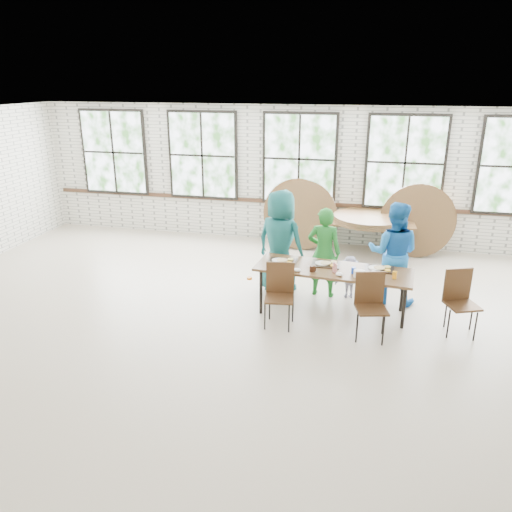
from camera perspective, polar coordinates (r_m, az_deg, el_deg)
The scene contains 13 objects.
room at distance 11.01m, azimuth 4.97°, elevation 10.76°, with size 12.00×12.00×12.00m.
dining_table at distance 7.82m, azimuth 8.81°, elevation -1.79°, with size 2.46×1.01×0.74m.
chair_near_left at distance 7.45m, azimuth 2.73°, elevation -3.79°, with size 0.47×0.46×0.95m.
chair_near_right at distance 7.28m, azimuth 12.94°, elevation -4.89°, with size 0.51×0.50×0.95m.
chair_spare at distance 7.79m, azimuth 22.25°, elevation -4.25°, with size 0.54×0.53×0.95m.
adult_teal at distance 8.48m, azimuth 2.80°, elevation 1.61°, with size 0.88×0.57×1.79m, color #165653.
adult_green at distance 8.42m, azimuth 7.77°, elevation 0.42°, with size 0.56×0.37×1.54m, color #1E7227.
toddler at distance 8.54m, azimuth 10.62°, elevation -2.38°, with size 0.47×0.27×0.73m, color #1E143F.
adult_blue at distance 8.37m, azimuth 15.41°, elevation 0.32°, with size 0.82×0.64×1.69m, color blue.
storage_table at distance 10.55m, azimuth 12.85°, elevation 3.59°, with size 1.83×0.81×0.74m.
tabletop_clutter at distance 7.76m, azimuth 9.30°, elevation -1.39°, with size 1.99×0.64×0.11m.
round_tops_stacked at distance 10.52m, azimuth 12.90°, elevation 4.21°, with size 1.50×1.50×0.13m.
round_tops_leaning at distance 10.80m, azimuth 11.47°, elevation 4.32°, with size 4.04×0.46×1.50m.
Camera 1 is at (1.60, -6.32, 3.52)m, focal length 35.00 mm.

